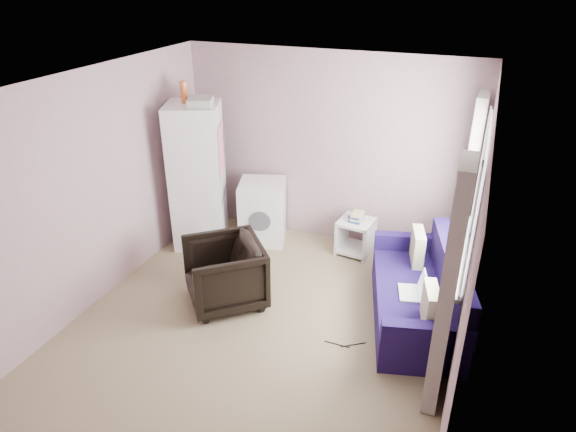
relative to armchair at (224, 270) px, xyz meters
name	(u,v)px	position (x,y,z in m)	size (l,w,h in m)	color
room	(262,217)	(0.56, -0.21, 0.84)	(3.84, 4.24, 2.54)	#8B7A5B
armchair	(224,270)	(0.00, 0.00, 0.00)	(0.79, 0.74, 0.82)	black
fridge	(197,176)	(-0.95, 1.13, 0.55)	(0.84, 0.84, 2.15)	white
washing_machine	(263,210)	(-0.20, 1.48, 0.03)	(0.74, 0.74, 0.84)	white
side_table	(356,234)	(1.06, 1.59, -0.14)	(0.47, 0.47, 0.58)	silver
sofa	(421,296)	(2.05, 0.46, -0.11)	(1.24, 1.95, 0.80)	#1E104D
window_dressing	(460,231)	(2.33, 0.48, 0.70)	(0.17, 2.62, 2.18)	white
floor_cables	(345,344)	(1.44, -0.22, -0.40)	(0.39, 0.16, 0.01)	black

